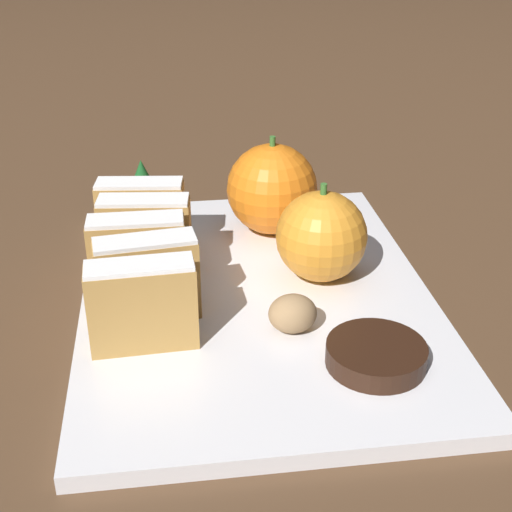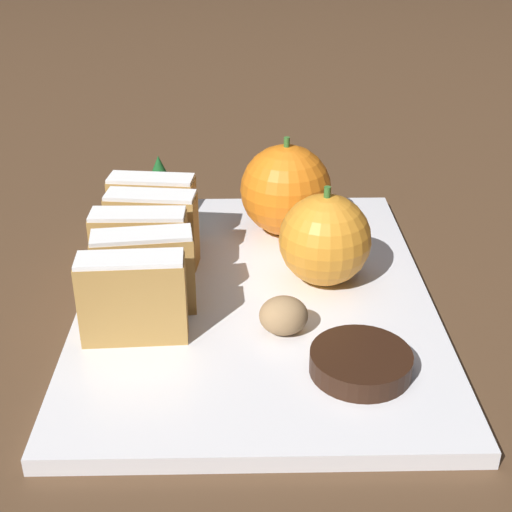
% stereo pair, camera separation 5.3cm
% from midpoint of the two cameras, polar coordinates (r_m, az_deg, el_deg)
% --- Properties ---
extents(ground_plane, '(6.00, 6.00, 0.00)m').
position_cam_midpoint_polar(ground_plane, '(0.55, 2.76, -3.93)').
color(ground_plane, '#513823').
extents(serving_platter, '(0.26, 0.36, 0.01)m').
position_cam_midpoint_polar(serving_platter, '(0.55, 2.77, -3.40)').
color(serving_platter, white).
rests_on(serving_platter, ground_plane).
extents(stollen_slice_front, '(0.07, 0.03, 0.06)m').
position_cam_midpoint_polar(stollen_slice_front, '(0.48, -6.71, -3.48)').
color(stollen_slice_front, '#B28442').
rests_on(stollen_slice_front, serving_platter).
extents(stollen_slice_second, '(0.07, 0.03, 0.06)m').
position_cam_midpoint_polar(stollen_slice_second, '(0.51, -6.01, -1.40)').
color(stollen_slice_second, '#B28442').
rests_on(stollen_slice_second, serving_platter).
extents(stollen_slice_third, '(0.07, 0.03, 0.06)m').
position_cam_midpoint_polar(stollen_slice_third, '(0.54, -6.48, 0.42)').
color(stollen_slice_third, '#B28442').
rests_on(stollen_slice_third, serving_platter).
extents(stollen_slice_fourth, '(0.07, 0.03, 0.06)m').
position_cam_midpoint_polar(stollen_slice_fourth, '(0.57, -5.66, 2.07)').
color(stollen_slice_fourth, '#B28442').
rests_on(stollen_slice_fourth, serving_platter).
extents(stollen_slice_fifth, '(0.07, 0.03, 0.06)m').
position_cam_midpoint_polar(stollen_slice_fifth, '(0.60, -5.75, 3.52)').
color(stollen_slice_fifth, '#B28442').
rests_on(stollen_slice_fifth, serving_platter).
extents(orange_near, '(0.07, 0.07, 0.08)m').
position_cam_midpoint_polar(orange_near, '(0.55, 8.30, 1.24)').
color(orange_near, orange).
rests_on(orange_near, serving_platter).
extents(orange_far, '(0.08, 0.08, 0.09)m').
position_cam_midpoint_polar(orange_far, '(0.62, 4.85, 5.23)').
color(orange_far, orange).
rests_on(orange_far, serving_platter).
extents(walnut, '(0.03, 0.03, 0.03)m').
position_cam_midpoint_polar(walnut, '(0.49, 5.33, -4.86)').
color(walnut, '#9E7A51').
rests_on(walnut, serving_platter).
extents(chocolate_cookie, '(0.07, 0.07, 0.01)m').
position_cam_midpoint_polar(chocolate_cookie, '(0.47, 11.66, -8.43)').
color(chocolate_cookie, black).
rests_on(chocolate_cookie, serving_platter).
extents(evergreen_sprig, '(0.05, 0.05, 0.06)m').
position_cam_midpoint_polar(evergreen_sprig, '(0.65, -5.36, 5.36)').
color(evergreen_sprig, '#195623').
rests_on(evergreen_sprig, serving_platter).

